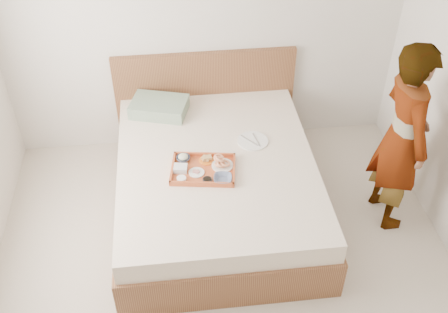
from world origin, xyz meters
name	(u,v)px	position (x,y,z in m)	size (l,w,h in m)	color
ground	(232,308)	(0.00, 0.00, 0.00)	(3.50, 4.00, 0.01)	beige
wall_back	(203,14)	(0.00, 2.00, 1.30)	(3.50, 0.01, 2.60)	silver
bed	(217,185)	(0.00, 1.00, 0.27)	(1.65, 2.00, 0.53)	brown
headboard	(205,98)	(0.00, 1.97, 0.47)	(1.65, 0.06, 0.95)	brown
pillow	(159,107)	(-0.43, 1.71, 0.59)	(0.48, 0.32, 0.11)	gray
tray	(203,169)	(-0.11, 0.88, 0.55)	(0.49, 0.36, 0.04)	#B8582B
prawn_plate	(223,165)	(0.04, 0.91, 0.55)	(0.17, 0.17, 0.01)	white
navy_bowl_big	(223,179)	(0.02, 0.75, 0.56)	(0.14, 0.14, 0.03)	#191E43
sauce_dish	(207,180)	(-0.09, 0.75, 0.56)	(0.07, 0.07, 0.03)	black
meat_plate	(197,173)	(-0.17, 0.86, 0.55)	(0.12, 0.12, 0.01)	white
bread_plate	(206,160)	(-0.08, 0.99, 0.55)	(0.12, 0.12, 0.01)	orange
salad_bowl	(183,159)	(-0.26, 1.02, 0.56)	(0.11, 0.11, 0.03)	#191E43
plastic_tub	(180,168)	(-0.28, 0.90, 0.57)	(0.10, 0.08, 0.04)	silver
cheese_round	(181,179)	(-0.28, 0.79, 0.56)	(0.07, 0.07, 0.02)	white
dinner_plate	(253,141)	(0.33, 1.20, 0.54)	(0.26, 0.26, 0.01)	white
person	(402,138)	(1.39, 0.79, 0.79)	(0.58, 0.38, 1.59)	white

